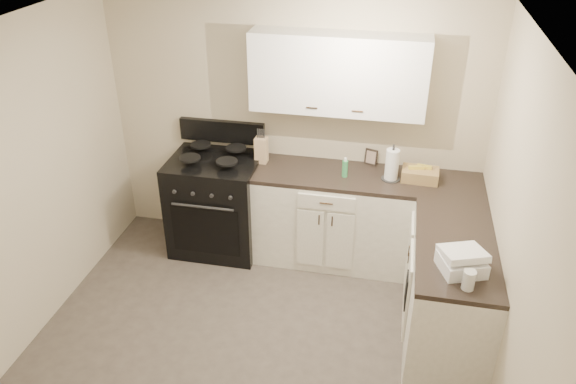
% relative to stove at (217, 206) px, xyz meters
% --- Properties ---
extents(floor, '(3.60, 3.60, 0.00)m').
position_rel_stove_xyz_m(floor, '(0.71, -1.48, -0.46)').
color(floor, '#473F38').
rests_on(floor, ground).
extents(ceiling, '(3.60, 3.60, 0.00)m').
position_rel_stove_xyz_m(ceiling, '(0.71, -1.48, 2.04)').
color(ceiling, white).
rests_on(ceiling, wall_back).
extents(wall_back, '(3.60, 0.00, 3.60)m').
position_rel_stove_xyz_m(wall_back, '(0.71, 0.32, 0.79)').
color(wall_back, beige).
rests_on(wall_back, ground).
extents(wall_right, '(0.00, 3.60, 3.60)m').
position_rel_stove_xyz_m(wall_right, '(2.51, -1.48, 0.79)').
color(wall_right, beige).
rests_on(wall_right, ground).
extents(wall_left, '(0.00, 3.60, 3.60)m').
position_rel_stove_xyz_m(wall_left, '(-1.09, -1.48, 0.79)').
color(wall_left, beige).
rests_on(wall_left, ground).
extents(base_cabinets_back, '(1.55, 0.60, 0.90)m').
position_rel_stove_xyz_m(base_cabinets_back, '(1.14, 0.02, -0.01)').
color(base_cabinets_back, white).
rests_on(base_cabinets_back, floor).
extents(base_cabinets_right, '(0.60, 1.90, 0.90)m').
position_rel_stove_xyz_m(base_cabinets_right, '(2.21, -0.63, -0.01)').
color(base_cabinets_right, white).
rests_on(base_cabinets_right, floor).
extents(countertop_back, '(1.55, 0.60, 0.04)m').
position_rel_stove_xyz_m(countertop_back, '(1.14, 0.02, 0.46)').
color(countertop_back, black).
rests_on(countertop_back, base_cabinets_back).
extents(countertop_right, '(0.60, 1.90, 0.04)m').
position_rel_stove_xyz_m(countertop_right, '(2.21, -0.63, 0.46)').
color(countertop_right, black).
rests_on(countertop_right, base_cabinets_right).
extents(upper_cabinets, '(1.55, 0.30, 0.70)m').
position_rel_stove_xyz_m(upper_cabinets, '(1.14, 0.18, 1.38)').
color(upper_cabinets, white).
rests_on(upper_cabinets, wall_back).
extents(stove, '(0.86, 0.73, 1.04)m').
position_rel_stove_xyz_m(stove, '(0.00, 0.00, 0.00)').
color(stove, black).
rests_on(stove, floor).
extents(knife_block, '(0.12, 0.11, 0.25)m').
position_rel_stove_xyz_m(knife_block, '(0.44, 0.12, 0.61)').
color(knife_block, tan).
rests_on(knife_block, countertop_back).
extents(paper_towel, '(0.14, 0.14, 0.29)m').
position_rel_stove_xyz_m(paper_towel, '(1.67, 0.02, 0.63)').
color(paper_towel, white).
rests_on(paper_towel, countertop_back).
extents(soap_bottle, '(0.05, 0.05, 0.16)m').
position_rel_stove_xyz_m(soap_bottle, '(1.26, -0.02, 0.56)').
color(soap_bottle, '#3C9D57').
rests_on(soap_bottle, countertop_back).
extents(picture_frame, '(0.13, 0.08, 0.15)m').
position_rel_stove_xyz_m(picture_frame, '(1.47, 0.28, 0.56)').
color(picture_frame, black).
rests_on(picture_frame, countertop_back).
extents(wicker_basket, '(0.33, 0.23, 0.11)m').
position_rel_stove_xyz_m(wicker_basket, '(1.93, 0.05, 0.53)').
color(wicker_basket, '#A7804F').
rests_on(wicker_basket, countertop_right).
extents(countertop_grill, '(0.36, 0.35, 0.11)m').
position_rel_stove_xyz_m(countertop_grill, '(2.22, -1.25, 0.53)').
color(countertop_grill, white).
rests_on(countertop_grill, countertop_right).
extents(glass_jar, '(0.10, 0.10, 0.14)m').
position_rel_stove_xyz_m(glass_jar, '(2.25, -1.44, 0.55)').
color(glass_jar, silver).
rests_on(glass_jar, countertop_right).
extents(oven_mitt_near, '(0.02, 0.17, 0.29)m').
position_rel_stove_xyz_m(oven_mitt_near, '(1.89, -1.03, 0.07)').
color(oven_mitt_near, black).
rests_on(oven_mitt_near, base_cabinets_right).
extents(oven_mitt_far, '(0.02, 0.14, 0.24)m').
position_rel_stove_xyz_m(oven_mitt_far, '(1.89, -0.98, 0.02)').
color(oven_mitt_far, black).
rests_on(oven_mitt_far, base_cabinets_right).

